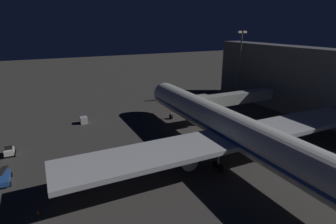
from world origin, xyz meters
name	(u,v)px	position (x,y,z in m)	size (l,w,h in m)	color
ground_plane	(204,141)	(0.00, 0.00, 0.00)	(320.00, 320.00, 0.00)	#383533
airliner_at_gate	(236,131)	(0.00, 9.19, 5.40)	(57.05, 60.51, 20.05)	silver
jet_bridge	(230,99)	(-11.46, -7.09, 5.49)	(21.24, 3.40, 7.02)	#9E9E99
apron_floodlight_mast	(240,62)	(-25.50, -20.96, 11.60)	(2.90, 0.50, 20.24)	#59595E
belt_loader	(3,177)	(34.28, -0.24, 0.84)	(1.96, 7.14, 3.05)	#234C9E
baggage_tug_spare	(9,152)	(34.10, -9.60, 0.78)	(1.86, 2.29, 1.95)	silver
baggage_container_far_row	(84,120)	(19.64, -20.63, 0.78)	(1.57, 1.63, 1.57)	#B7BABF
traffic_cone_nose_port	(169,110)	(-2.20, -20.09, 0.28)	(0.36, 0.36, 0.55)	orange
traffic_cone_nose_starboard	(154,113)	(2.20, -20.09, 0.28)	(0.36, 0.36, 0.55)	orange
traffic_cone_wingtip_svc_side	(38,212)	(30.02, 9.42, 0.28)	(0.36, 0.36, 0.55)	orange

